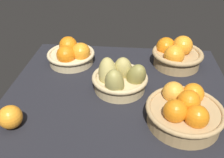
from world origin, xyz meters
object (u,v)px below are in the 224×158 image
Objects in this scene: basket_far_right at (176,54)px; loose_orange_front_gap at (10,117)px; basket_far_left at (71,54)px; basket_center_pears at (119,79)px; basket_near_right at (184,111)px.

basket_far_right is 69.46cm from loose_orange_front_gap.
basket_center_pears reaches higher than basket_far_left.
basket_center_pears reaches higher than basket_far_right.
basket_far_left is 2.81× the size of loose_orange_front_gap.
basket_far_right is at bearing 3.14° from basket_far_left.
basket_far_left is at bearing 76.73° from loose_orange_front_gap.
basket_far_left is 0.92× the size of basket_center_pears.
basket_far_right is 45.19cm from basket_far_left.
basket_near_right is (-1.71, -36.04, -0.58)cm from basket_far_right.
basket_far_left reaches higher than loose_orange_front_gap.
loose_orange_front_gap is at bearing -103.27° from basket_far_left.
loose_orange_front_gap is (-9.52, -40.39, -0.64)cm from basket_far_left.
loose_orange_front_gap is (-31.67, -22.40, -1.03)cm from basket_center_pears.
basket_far_right is at bearing 41.71° from basket_center_pears.
basket_far_right reaches higher than basket_far_left.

